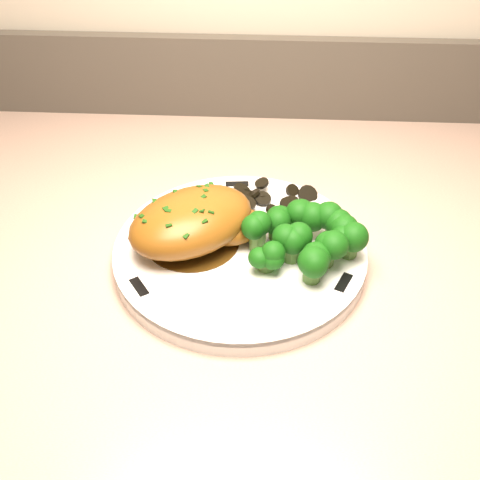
{
  "coord_description": "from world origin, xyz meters",
  "views": [
    {
      "loc": [
        -0.45,
        1.16,
        1.35
      ],
      "look_at": [
        -0.48,
        1.65,
        0.94
      ],
      "focal_mm": 45.0,
      "sensor_mm": 36.0,
      "label": 1
    }
  ],
  "objects_px": {
    "plate": "(240,253)",
    "counter": "(473,475)",
    "chicken_breast": "(197,222)",
    "broccoli_florets": "(303,237)"
  },
  "relations": [
    {
      "from": "counter",
      "to": "broccoli_florets",
      "type": "height_order",
      "value": "counter"
    },
    {
      "from": "plate",
      "to": "broccoli_florets",
      "type": "bearing_deg",
      "value": -7.05
    },
    {
      "from": "counter",
      "to": "plate",
      "type": "bearing_deg",
      "value": -177.26
    },
    {
      "from": "counter",
      "to": "broccoli_florets",
      "type": "distance_m",
      "value": 0.58
    },
    {
      "from": "plate",
      "to": "counter",
      "type": "bearing_deg",
      "value": 2.74
    },
    {
      "from": "plate",
      "to": "broccoli_florets",
      "type": "relative_size",
      "value": 2.21
    },
    {
      "from": "plate",
      "to": "chicken_breast",
      "type": "xyz_separation_m",
      "value": [
        -0.05,
        0.01,
        0.04
      ]
    },
    {
      "from": "counter",
      "to": "broccoli_florets",
      "type": "relative_size",
      "value": 17.09
    },
    {
      "from": "counter",
      "to": "chicken_breast",
      "type": "height_order",
      "value": "counter"
    },
    {
      "from": "plate",
      "to": "chicken_breast",
      "type": "height_order",
      "value": "chicken_breast"
    }
  ]
}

